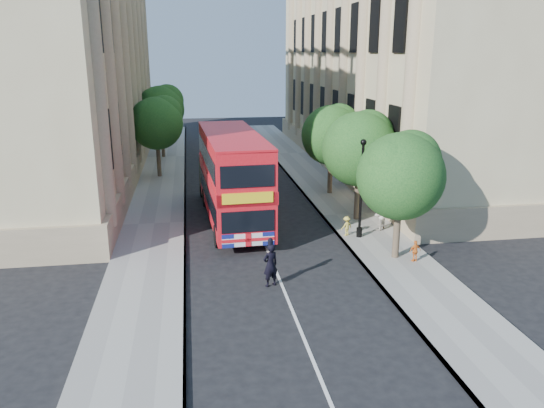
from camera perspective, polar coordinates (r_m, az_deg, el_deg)
name	(u,v)px	position (r m, az deg, el deg)	size (l,w,h in m)	color
ground	(286,295)	(21.73, 1.52, -9.79)	(120.00, 120.00, 0.00)	black
pavement_right	(350,215)	(32.09, 8.41, -1.15)	(3.50, 80.00, 0.12)	gray
pavement_left	(155,224)	(30.77, -12.52, -2.13)	(3.50, 80.00, 0.12)	gray
building_right	(399,57)	(46.59, 13.46, 15.09)	(12.00, 38.00, 18.00)	tan
building_left	(48,58)	(44.40, -22.97, 14.26)	(12.00, 38.00, 18.00)	tan
tree_right_near	(401,172)	(24.73, 13.75, 3.41)	(4.00, 4.00, 6.08)	#473828
tree_right_mid	(360,145)	(30.20, 9.46, 6.28)	(4.20, 4.20, 6.37)	#473828
tree_right_far	(332,132)	(35.90, 6.46, 7.72)	(4.00, 4.00, 6.15)	#473828
tree_left_far	(157,120)	(41.62, -12.27, 8.79)	(4.00, 4.00, 6.30)	#473828
tree_left_back	(161,106)	(49.53, -11.82, 10.24)	(4.20, 4.20, 6.65)	#473828
lamp_post	(361,193)	(27.54, 9.56, 1.20)	(0.32, 0.32, 5.16)	black
double_decker_bus	(233,175)	(29.90, -4.27, 3.12)	(3.39, 11.05, 5.05)	red
box_van	(218,183)	(34.34, -5.84, 2.26)	(2.29, 4.84, 2.69)	black
police_constable	(270,265)	(22.17, -0.17, -6.58)	(0.68, 0.45, 1.87)	black
woman_pedestrian	(379,215)	(29.24, 11.47, -1.15)	(0.83, 0.65, 1.71)	beige
child_a	(415,251)	(25.39, 15.15, -4.90)	(0.59, 0.25, 1.01)	orange
child_b	(347,226)	(28.18, 8.02, -2.35)	(0.67, 0.39, 1.04)	gold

